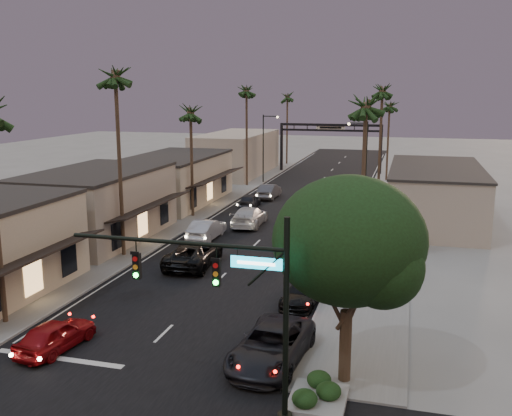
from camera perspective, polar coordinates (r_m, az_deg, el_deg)
The scene contains 31 objects.
ground at distance 57.31m, azimuth 3.18°, elevation -0.52°, with size 200.00×200.00×0.00m, color slate.
road at distance 62.11m, azimuth 4.15°, elevation 0.43°, with size 14.00×120.00×0.02m, color black.
sidewalk_left at distance 71.09m, azimuth -2.29°, elevation 1.92°, with size 5.00×92.00×0.12m, color slate.
sidewalk_right at distance 67.92m, azimuth 13.19°, elevation 1.16°, with size 5.00×92.00×0.12m, color slate.
storefront_mid at distance 48.56m, azimuth -15.57°, elevation 0.16°, with size 8.00×14.00×5.50m, color gray.
storefront_far at distance 62.65m, azimuth -8.12°, elevation 2.75°, with size 8.00×16.00×5.00m, color tan.
storefront_dist at distance 84.01m, azimuth -1.93°, elevation 5.46°, with size 8.00×20.00×6.00m, color gray.
building_right at distance 55.69m, azimuth 17.44°, elevation 1.22°, with size 8.00×18.00×5.00m, color gray.
traffic_signal at distance 20.92m, azimuth -2.13°, elevation -7.89°, with size 8.51×0.22×7.80m.
corner_tree at distance 23.18m, azimuth 9.43°, elevation -3.76°, with size 6.20×6.20×8.80m.
planter at distance 23.82m, azimuth 6.19°, elevation -18.88°, with size 2.20×2.60×0.24m, color gray.
arch at distance 85.85m, azimuth 7.45°, elevation 7.20°, with size 15.20×0.40×7.27m.
streetlight_right at distance 60.37m, azimuth 10.70°, elevation 5.05°, with size 2.13×0.30×9.00m.
streetlight_left at distance 75.43m, azimuth 0.93°, elevation 6.53°, with size 2.13×0.30×9.00m.
palm_lb at distance 42.01m, azimuth -13.92°, elevation 13.12°, with size 3.20×3.20×15.20m.
palm_lc at distance 54.70m, azimuth -6.57°, elevation 9.91°, with size 3.20×3.20×12.20m.
palm_ld at distance 72.67m, azimuth -0.96°, elevation 11.93°, with size 3.20×3.20×14.20m.
palm_ra at distance 38.93m, azimuth 10.97°, elevation 10.52°, with size 3.20×3.20×13.20m.
palm_rb at distance 58.89m, azimuth 12.55°, elevation 11.72°, with size 3.20×3.20×14.20m.
palm_rc at distance 78.88m, azimuth 13.23°, elevation 10.20°, with size 3.20×3.20×12.20m.
palm_far at distance 94.92m, azimuth 3.16°, elevation 11.27°, with size 3.20×3.20×13.20m.
oncoming_red at distance 29.21m, azimuth -19.41°, elevation -11.88°, with size 1.76×4.36×1.49m, color maroon.
oncoming_pickup at distance 40.30m, azimuth -6.23°, elevation -4.55°, with size 2.91×6.30×1.75m, color black.
oncoming_silver at distance 47.32m, azimuth -4.98°, elevation -2.12°, with size 1.77×5.09×1.68m, color #9E9FA3.
oncoming_white at distance 51.77m, azimuth -0.69°, elevation -0.84°, with size 2.44×6.01×1.75m, color #AFAFAF.
oncoming_dgrey at distance 59.93m, azimuth -0.64°, elevation 0.75°, with size 1.72×4.29×1.46m, color black.
oncoming_grey_far at distance 64.95m, azimuth 1.31°, elevation 1.69°, with size 1.76×5.04×1.66m, color #414145.
curbside_near at distance 26.35m, azimuth 1.55°, elevation -13.56°, with size 2.82×6.12×1.70m, color black.
curbside_black at distance 33.36m, azimuth 4.75°, elevation -8.39°, with size 1.86×4.58×1.33m, color black.
curbside_grey at distance 50.93m, azimuth 7.42°, elevation -1.33°, with size 1.67×4.16×1.42m, color #58575D.
curbside_far at distance 63.05m, azimuth 9.32°, elevation 1.18°, with size 1.63×4.68×1.54m, color black.
Camera 1 is at (11.60, -14.81, 12.08)m, focal length 40.00 mm.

